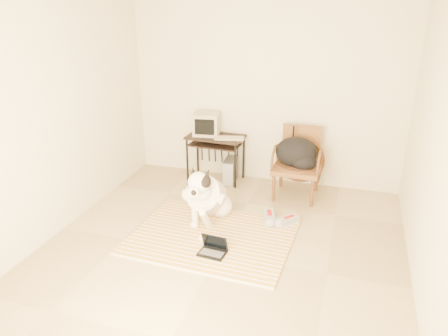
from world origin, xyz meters
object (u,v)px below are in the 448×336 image
at_px(dog, 207,197).
at_px(crt_monitor, 207,124).
at_px(laptop, 213,249).
at_px(rattan_chair, 298,163).
at_px(pc_tower, 230,171).
at_px(backpack, 298,154).
at_px(computer_desk, 215,143).

bearing_deg(dog, crt_monitor, 108.89).
bearing_deg(laptop, rattan_chair, 70.40).
bearing_deg(pc_tower, backpack, -11.45).
xyz_separation_m(computer_desk, backpack, (1.26, -0.22, 0.03)).
bearing_deg(dog, pc_tower, 92.86).
distance_m(computer_desk, backpack, 1.28).
height_order(pc_tower, backpack, backpack).
relative_size(computer_desk, backpack, 1.49).
height_order(dog, pc_tower, dog).
distance_m(laptop, computer_desk, 2.13).
bearing_deg(pc_tower, dog, -87.14).
xyz_separation_m(dog, rattan_chair, (0.96, 1.12, 0.15)).
bearing_deg(rattan_chair, dog, -130.59).
bearing_deg(computer_desk, crt_monitor, 158.46).
bearing_deg(backpack, rattan_chair, 86.76).
relative_size(pc_tower, rattan_chair, 0.42).
height_order(dog, laptop, dog).
relative_size(laptop, rattan_chair, 0.33).
bearing_deg(laptop, crt_monitor, 110.72).
distance_m(laptop, crt_monitor, 2.31).
distance_m(dog, crt_monitor, 1.51).
height_order(rattan_chair, backpack, rattan_chair).
height_order(computer_desk, backpack, backpack).
height_order(laptop, backpack, backpack).
bearing_deg(crt_monitor, dog, -71.11).
xyz_separation_m(dog, computer_desk, (-0.31, 1.28, 0.26)).
xyz_separation_m(dog, pc_tower, (-0.06, 1.26, -0.15)).
distance_m(crt_monitor, rattan_chair, 1.48).
bearing_deg(crt_monitor, pc_tower, -10.36).
bearing_deg(rattan_chair, crt_monitor, 171.30).
bearing_deg(crt_monitor, laptop, -69.28).
relative_size(computer_desk, rattan_chair, 0.90).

